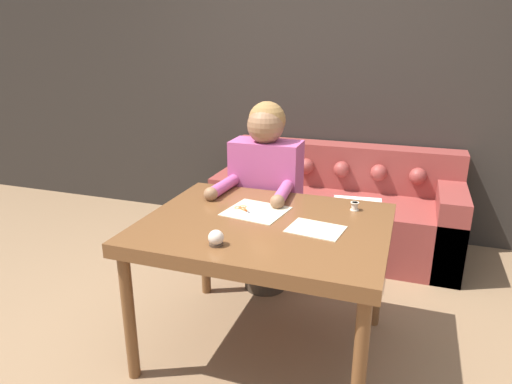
{
  "coord_description": "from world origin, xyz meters",
  "views": [
    {
      "loc": [
        0.76,
        -2.02,
        1.61
      ],
      "look_at": [
        0.01,
        0.13,
        0.84
      ],
      "focal_mm": 32.0,
      "sensor_mm": 36.0,
      "label": 1
    }
  ],
  "objects_px": {
    "person": "(265,196)",
    "thread_spool": "(355,206)",
    "dining_table": "(265,235)",
    "scissors": "(245,210)",
    "pin_cushion": "(216,238)",
    "couch": "(337,211)"
  },
  "relations": [
    {
      "from": "dining_table",
      "to": "thread_spool",
      "type": "height_order",
      "value": "thread_spool"
    },
    {
      "from": "thread_spool",
      "to": "pin_cushion",
      "type": "xyz_separation_m",
      "value": [
        -0.52,
        -0.64,
        0.01
      ]
    },
    {
      "from": "scissors",
      "to": "pin_cushion",
      "type": "bearing_deg",
      "value": -86.19
    },
    {
      "from": "couch",
      "to": "thread_spool",
      "type": "height_order",
      "value": "couch"
    },
    {
      "from": "scissors",
      "to": "thread_spool",
      "type": "distance_m",
      "value": 0.58
    },
    {
      "from": "scissors",
      "to": "thread_spool",
      "type": "relative_size",
      "value": 4.46
    },
    {
      "from": "scissors",
      "to": "pin_cushion",
      "type": "relative_size",
      "value": 2.81
    },
    {
      "from": "person",
      "to": "pin_cushion",
      "type": "bearing_deg",
      "value": -85.33
    },
    {
      "from": "person",
      "to": "dining_table",
      "type": "bearing_deg",
      "value": -72.21
    },
    {
      "from": "dining_table",
      "to": "person",
      "type": "height_order",
      "value": "person"
    },
    {
      "from": "couch",
      "to": "dining_table",
      "type": "bearing_deg",
      "value": -95.68
    },
    {
      "from": "thread_spool",
      "to": "couch",
      "type": "bearing_deg",
      "value": 102.87
    },
    {
      "from": "couch",
      "to": "person",
      "type": "height_order",
      "value": "person"
    },
    {
      "from": "thread_spool",
      "to": "pin_cushion",
      "type": "height_order",
      "value": "pin_cushion"
    },
    {
      "from": "couch",
      "to": "scissors",
      "type": "relative_size",
      "value": 9.23
    },
    {
      "from": "dining_table",
      "to": "person",
      "type": "xyz_separation_m",
      "value": [
        -0.2,
        0.61,
        -0.01
      ]
    },
    {
      "from": "dining_table",
      "to": "thread_spool",
      "type": "bearing_deg",
      "value": 37.85
    },
    {
      "from": "dining_table",
      "to": "thread_spool",
      "type": "xyz_separation_m",
      "value": [
        0.4,
        0.31,
        0.1
      ]
    },
    {
      "from": "person",
      "to": "pin_cushion",
      "type": "height_order",
      "value": "person"
    },
    {
      "from": "person",
      "to": "scissors",
      "type": "relative_size",
      "value": 6.26
    },
    {
      "from": "person",
      "to": "thread_spool",
      "type": "distance_m",
      "value": 0.68
    },
    {
      "from": "scissors",
      "to": "couch",
      "type": "bearing_deg",
      "value": 77.59
    }
  ]
}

